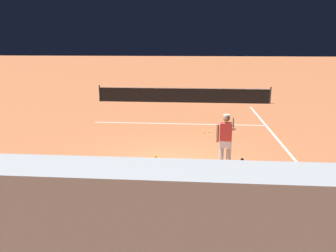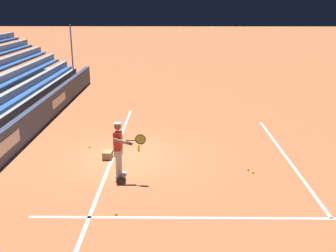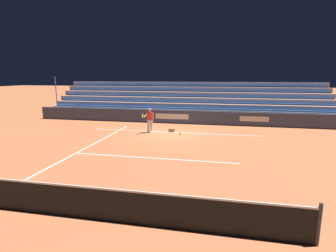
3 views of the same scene
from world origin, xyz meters
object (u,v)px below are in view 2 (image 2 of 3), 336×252
ball_box_cardboard (108,155)px  water_bottle (139,148)px  tennis_ball_stray_back (116,144)px  tennis_ball_far_left (248,169)px  tennis_ball_by_box (116,214)px  tennis_ball_midcourt (89,147)px  tennis_ball_on_baseline (253,172)px  tennis_player (119,149)px

ball_box_cardboard → water_bottle: 1.26m
tennis_ball_stray_back → tennis_ball_far_left: (2.27, 4.53, 0.00)m
tennis_ball_by_box → water_bottle: 4.52m
tennis_ball_midcourt → tennis_ball_on_baseline: 6.00m
tennis_ball_stray_back → tennis_ball_midcourt: 0.98m
tennis_ball_on_baseline → tennis_ball_by_box: same height
tennis_ball_on_baseline → ball_box_cardboard: bearing=-103.8°
ball_box_cardboard → tennis_ball_stray_back: bearing=175.8°
water_bottle → tennis_ball_on_baseline: bearing=62.8°
tennis_ball_on_baseline → water_bottle: (-1.92, -3.73, 0.08)m
tennis_ball_midcourt → tennis_ball_by_box: bearing=18.9°
water_bottle → tennis_ball_stray_back: bearing=-121.9°
tennis_ball_on_baseline → tennis_ball_by_box: 4.71m
tennis_ball_stray_back → tennis_ball_on_baseline: bearing=61.8°
ball_box_cardboard → tennis_ball_stray_back: (-1.32, 0.10, -0.10)m
tennis_ball_stray_back → tennis_ball_far_left: same height
tennis_ball_midcourt → water_bottle: bearing=80.9°
ball_box_cardboard → tennis_ball_midcourt: (-1.05, -0.84, -0.10)m
tennis_ball_midcourt → tennis_ball_on_baseline: (2.21, 5.58, 0.00)m
tennis_player → tennis_ball_stray_back: tennis_player is taller
ball_box_cardboard → tennis_ball_midcourt: 1.35m
tennis_ball_by_box → ball_box_cardboard: bearing=-167.9°
tennis_ball_on_baseline → tennis_ball_stray_back: bearing=-118.2°
tennis_ball_far_left → water_bottle: bearing=-115.2°
tennis_ball_on_baseline → tennis_player: bearing=-85.9°
tennis_ball_stray_back → tennis_ball_on_baseline: size_ratio=1.00×
tennis_player → tennis_ball_far_left: bearing=97.3°
ball_box_cardboard → tennis_ball_on_baseline: size_ratio=6.06×
tennis_player → tennis_ball_far_left: (-0.51, 4.02, -0.86)m
tennis_ball_on_baseline → tennis_ball_by_box: bearing=-56.6°
tennis_ball_far_left → tennis_ball_midcourt: same height
ball_box_cardboard → tennis_ball_midcourt: size_ratio=6.06×
tennis_player → tennis_ball_midcourt: bearing=-150.0°
tennis_ball_far_left → tennis_ball_midcourt: 5.82m
tennis_ball_by_box → tennis_player: bearing=-175.2°
tennis_ball_stray_back → water_bottle: bearing=58.1°
tennis_ball_far_left → tennis_ball_on_baseline: size_ratio=1.00×
water_bottle → tennis_player: bearing=-10.0°
tennis_player → ball_box_cardboard: (-1.46, -0.61, -0.76)m
ball_box_cardboard → tennis_ball_stray_back: size_ratio=6.06×
tennis_player → tennis_ball_stray_back: size_ratio=25.98×
tennis_player → tennis_ball_by_box: tennis_player is taller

